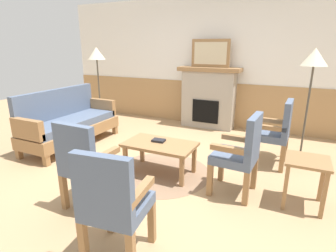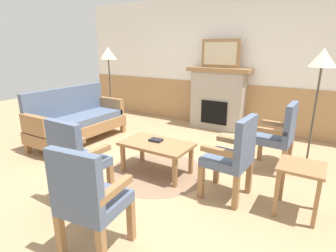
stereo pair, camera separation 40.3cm
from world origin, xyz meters
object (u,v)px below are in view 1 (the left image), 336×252
couch (69,123)px  side_table (307,169)px  armchair_near_fireplace (276,130)px  armchair_by_window_left (241,151)px  armchair_front_left (113,201)px  floor_lamp_by_couch (97,58)px  armchair_front_center (85,162)px  book_on_table (159,140)px  coffee_table (160,147)px  framed_picture (210,53)px  fireplace (208,97)px  floor_lamp_by_chairs (314,64)px

couch → side_table: size_ratio=3.27×
armchair_near_fireplace → armchair_by_window_left: (-0.30, -1.04, 0.00)m
armchair_front_left → floor_lamp_by_couch: size_ratio=0.58×
armchair_by_window_left → armchair_front_center: (-1.42, -1.00, 0.00)m
armchair_by_window_left → side_table: armchair_by_window_left is taller
book_on_table → side_table: size_ratio=0.31×
armchair_by_window_left → coffee_table: bearing=176.1°
couch → floor_lamp_by_couch: bearing=104.4°
framed_picture → couch: size_ratio=0.44×
couch → armchair_front_left: 3.01m
fireplace → armchair_near_fireplace: 2.10m
armchair_front_center → side_table: 2.36m
couch → floor_lamp_by_couch: (-0.32, 1.24, 1.05)m
couch → armchair_front_left: same height
side_table → floor_lamp_by_couch: size_ratio=0.33×
armchair_near_fireplace → floor_lamp_by_couch: (-3.68, 0.59, 0.91)m
fireplace → coffee_table: 2.46m
fireplace → armchair_by_window_left: (1.18, -2.52, -0.11)m
coffee_table → armchair_front_left: 1.61m
book_on_table → armchair_by_window_left: 1.15m
floor_lamp_by_chairs → fireplace: bearing=150.8°
armchair_front_center → side_table: bearing=26.5°
coffee_table → armchair_by_window_left: 1.10m
fireplace → armchair_near_fireplace: (1.49, -1.48, -0.11)m
armchair_near_fireplace → armchair_front_left: 2.72m
framed_picture → book_on_table: 2.64m
coffee_table → side_table: (1.79, -0.02, 0.05)m
book_on_table → armchair_near_fireplace: 1.71m
coffee_table → armchair_by_window_left: bearing=-3.9°
coffee_table → book_on_table: 0.10m
book_on_table → armchair_by_window_left: bearing=-6.4°
framed_picture → floor_lamp_by_couch: bearing=-158.0°
floor_lamp_by_chairs → armchair_front_left: bearing=-114.8°
armchair_front_left → floor_lamp_by_chairs: (1.37, 2.97, 0.91)m
book_on_table → floor_lamp_by_couch: (-2.24, 1.51, 1.00)m
coffee_table → armchair_near_fireplace: bearing=34.8°
armchair_front_left → armchair_front_center: 0.86m
armchair_front_center → couch: bearing=139.8°
armchair_by_window_left → side_table: 0.70m
armchair_by_window_left → floor_lamp_by_chairs: size_ratio=0.58×
fireplace → framed_picture: framed_picture is taller
armchair_front_left → book_on_table: bearing=105.1°
armchair_by_window_left → floor_lamp_by_couch: size_ratio=0.58×
coffee_table → book_on_table: size_ratio=5.55×
armchair_front_left → floor_lamp_by_chairs: floor_lamp_by_chairs is taller
couch → armchair_front_left: bearing=-38.5°
framed_picture → armchair_near_fireplace: framed_picture is taller
coffee_table → floor_lamp_by_chairs: size_ratio=0.57×
fireplace → coffee_table: size_ratio=1.35×
framed_picture → armchair_front_left: (0.48, -4.00, -1.02)m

